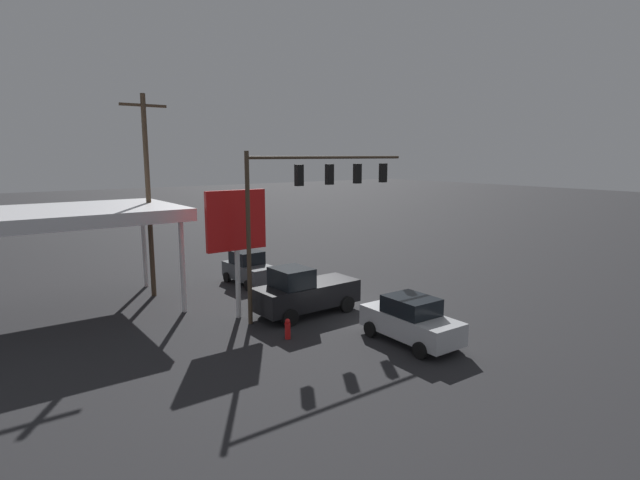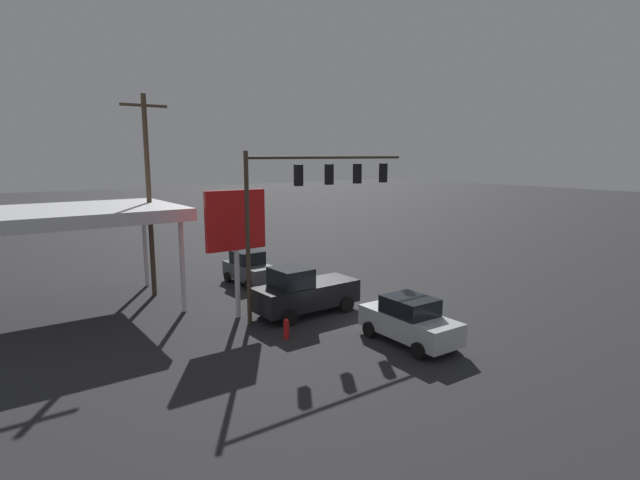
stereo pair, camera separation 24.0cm
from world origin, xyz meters
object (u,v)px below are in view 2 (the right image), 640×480
object	(u,v)px
hatchback_crossing	(250,268)
price_sign	(236,225)
traffic_signal_assembly	(314,190)
utility_pole	(149,192)
fire_hydrant	(286,329)
pickup_parked	(304,292)
sedan_waiting	(409,320)

from	to	relation	value
hatchback_crossing	price_sign	bearing A→B (deg)	-35.74
traffic_signal_assembly	utility_pole	bearing A→B (deg)	-51.65
fire_hydrant	pickup_parked	bearing A→B (deg)	-136.63
pickup_parked	utility_pole	bearing A→B (deg)	-58.79
utility_pole	pickup_parked	size ratio (longest dim) A/B	2.05
hatchback_crossing	fire_hydrant	world-z (taller)	hatchback_crossing
price_sign	sedan_waiting	bearing A→B (deg)	120.70
sedan_waiting	fire_hydrant	size ratio (longest dim) A/B	5.04
traffic_signal_assembly	hatchback_crossing	distance (m)	8.14
traffic_signal_assembly	sedan_waiting	bearing A→B (deg)	95.53
pickup_parked	traffic_signal_assembly	bearing A→B (deg)	-158.50
price_sign	fire_hydrant	world-z (taller)	price_sign
sedan_waiting	hatchback_crossing	distance (m)	12.39
traffic_signal_assembly	utility_pole	xyz separation A→B (m)	(5.69, -7.20, -0.32)
sedan_waiting	pickup_parked	distance (m)	5.80
hatchback_crossing	pickup_parked	bearing A→B (deg)	-8.14
utility_pole	fire_hydrant	world-z (taller)	utility_pole
sedan_waiting	pickup_parked	xyz separation A→B (m)	(1.44, -5.62, 0.16)
sedan_waiting	hatchback_crossing	xyz separation A→B (m)	(0.81, -12.36, -0.00)
hatchback_crossing	pickup_parked	distance (m)	6.78
traffic_signal_assembly	sedan_waiting	xyz separation A→B (m)	(-0.58, 5.98, -5.04)
fire_hydrant	traffic_signal_assembly	bearing A→B (deg)	-141.06
traffic_signal_assembly	fire_hydrant	bearing A→B (deg)	38.94
sedan_waiting	fire_hydrant	bearing A→B (deg)	-129.59
traffic_signal_assembly	fire_hydrant	xyz separation A→B (m)	(3.29, 2.66, -5.55)
price_sign	pickup_parked	distance (m)	4.57
pickup_parked	hatchback_crossing	bearing A→B (deg)	-96.72
sedan_waiting	pickup_parked	size ratio (longest dim) A/B	0.84
traffic_signal_assembly	price_sign	size ratio (longest dim) A/B	1.54
sedan_waiting	fire_hydrant	xyz separation A→B (m)	(3.87, -3.32, -0.51)
price_sign	sedan_waiting	xyz separation A→B (m)	(-4.22, 7.10, -3.47)
sedan_waiting	hatchback_crossing	world-z (taller)	hatchback_crossing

